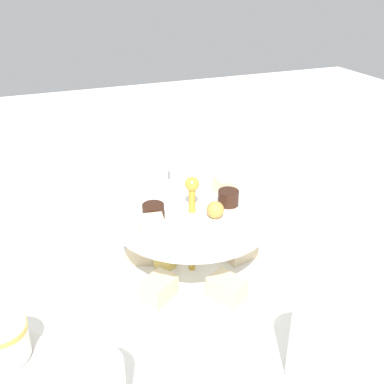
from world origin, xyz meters
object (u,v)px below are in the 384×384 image
object	(u,v)px
tiered_serving_stand	(192,248)
butter_knife_right	(2,255)
teacup_with_saucer	(5,344)
water_glass_tall_right	(150,167)
water_glass_mid_back	(316,349)
butter_knife_left	(344,224)

from	to	relation	value
tiered_serving_stand	butter_knife_right	bearing A→B (deg)	-30.44
teacup_with_saucer	butter_knife_right	bearing A→B (deg)	-89.03
water_glass_tall_right	water_glass_mid_back	xyz separation A→B (m)	(-0.04, 0.49, -0.02)
tiered_serving_stand	butter_knife_right	world-z (taller)	tiered_serving_stand
teacup_with_saucer	butter_knife_right	size ratio (longest dim) A/B	0.53
water_glass_tall_right	butter_knife_right	bearing A→B (deg)	19.96
butter_knife_left	butter_knife_right	xyz separation A→B (m)	(0.58, -0.12, 0.00)
water_glass_tall_right	butter_knife_right	world-z (taller)	water_glass_tall_right
teacup_with_saucer	butter_knife_left	xyz separation A→B (m)	(-0.57, -0.11, -0.02)
tiered_serving_stand	water_glass_mid_back	size ratio (longest dim) A/B	3.08
tiered_serving_stand	teacup_with_saucer	xyz separation A→B (m)	(0.26, 0.07, -0.02)
teacup_with_saucer	water_glass_mid_back	size ratio (longest dim) A/B	1.01
tiered_serving_stand	water_glass_tall_right	bearing A→B (deg)	-93.49
water_glass_tall_right	teacup_with_saucer	distance (m)	0.44
tiered_serving_stand	teacup_with_saucer	size ratio (longest dim) A/B	3.06
water_glass_mid_back	teacup_with_saucer	bearing A→B (deg)	-25.90
butter_knife_left	water_glass_tall_right	bearing A→B (deg)	44.36
butter_knife_right	water_glass_mid_back	xyz separation A→B (m)	(-0.32, 0.39, 0.04)
teacup_with_saucer	butter_knife_right	world-z (taller)	teacup_with_saucer
butter_knife_left	water_glass_mid_back	size ratio (longest dim) A/B	1.90
teacup_with_saucer	butter_knife_left	world-z (taller)	teacup_with_saucer
water_glass_tall_right	butter_knife_right	size ratio (longest dim) A/B	0.81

